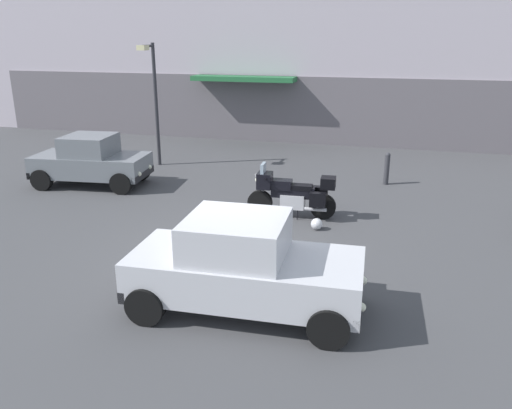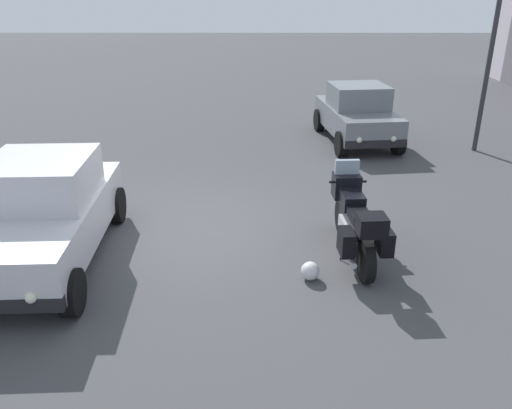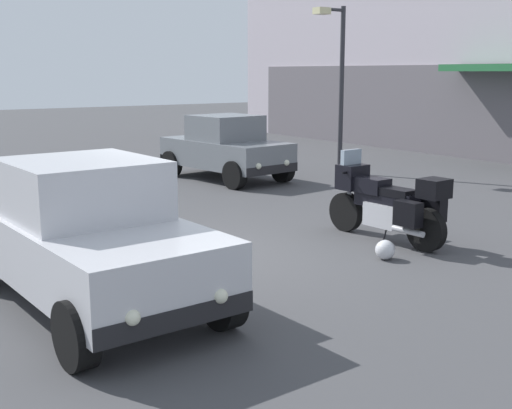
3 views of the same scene
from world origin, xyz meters
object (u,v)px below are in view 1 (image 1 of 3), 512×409
(helmet, at_px, (317,224))
(car_hatchback_near, at_px, (243,266))
(motorcycle, at_px, (293,193))
(bollard_curbside, at_px, (387,168))
(streetlamp_curbside, at_px, (153,92))
(car_compact_side, at_px, (91,161))

(helmet, relative_size, car_hatchback_near, 0.07)
(motorcycle, height_order, helmet, motorcycle)
(motorcycle, relative_size, bollard_curbside, 2.25)
(streetlamp_curbside, bearing_deg, bollard_curbside, -2.04)
(car_compact_side, bearing_deg, bollard_curbside, 9.75)
(helmet, distance_m, bollard_curbside, 4.72)
(car_compact_side, distance_m, streetlamp_curbside, 3.46)
(helmet, distance_m, car_compact_side, 7.55)
(car_compact_side, xyz_separation_m, bollard_curbside, (8.73, 2.54, -0.24))
(car_compact_side, bearing_deg, streetlamp_curbside, 67.47)
(streetlamp_curbside, relative_size, bollard_curbside, 4.15)
(car_hatchback_near, bearing_deg, helmet, 79.08)
(car_hatchback_near, relative_size, streetlamp_curbside, 0.94)
(helmet, xyz_separation_m, car_hatchback_near, (-0.59, -4.05, 0.67))
(car_compact_side, bearing_deg, motorcycle, -16.66)
(streetlamp_curbside, distance_m, bollard_curbside, 8.19)
(motorcycle, relative_size, car_hatchback_near, 0.58)
(helmet, bearing_deg, car_hatchback_near, -98.26)
(car_hatchback_near, distance_m, car_compact_side, 8.97)
(car_compact_side, distance_m, bollard_curbside, 9.10)
(car_hatchback_near, distance_m, streetlamp_curbside, 10.74)
(car_hatchback_near, bearing_deg, streetlamp_curbside, 121.05)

